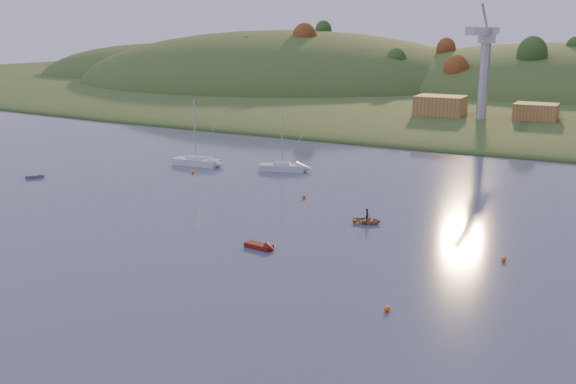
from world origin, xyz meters
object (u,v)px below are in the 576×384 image
at_px(sailboat_near, 196,161).
at_px(red_tender, 264,247).
at_px(grey_dinghy, 38,176).
at_px(canoe, 367,221).
at_px(sailboat_far, 282,167).

distance_m(sailboat_near, red_tender, 44.51).
xyz_separation_m(sailboat_near, grey_dinghy, (-16.42, -18.80, -0.50)).
bearing_deg(canoe, sailboat_near, 51.47).
height_order(sailboat_far, grey_dinghy, sailboat_far).
bearing_deg(sailboat_far, canoe, -61.16).
relative_size(sailboat_near, red_tender, 3.00).
height_order(sailboat_near, sailboat_far, sailboat_near).
height_order(sailboat_far, canoe, sailboat_far).
bearing_deg(red_tender, sailboat_far, 122.33).
bearing_deg(sailboat_near, red_tender, -50.04).
bearing_deg(canoe, red_tender, 142.84).
relative_size(sailboat_near, sailboat_far, 1.10).
xyz_separation_m(red_tender, grey_dinghy, (-47.46, 13.08, -0.03)).
relative_size(sailboat_far, canoe, 2.98).
bearing_deg(red_tender, canoe, 72.73).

